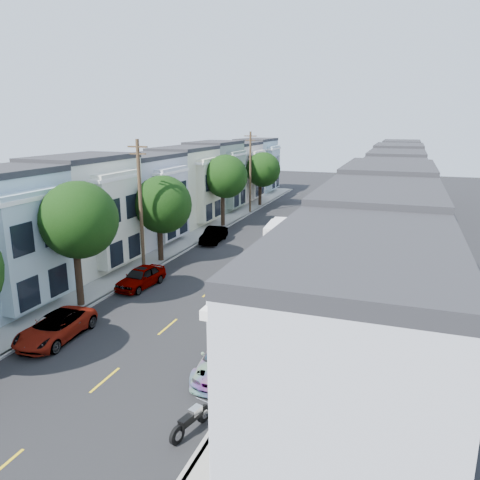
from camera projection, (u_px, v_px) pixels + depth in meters
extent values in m
plane|color=black|center=(209.00, 292.00, 32.14)|extent=(160.00, 160.00, 0.00)
cube|color=black|center=(269.00, 241.00, 45.84)|extent=(12.00, 70.00, 0.02)
cube|color=gray|center=(212.00, 235.00, 47.78)|extent=(0.30, 70.00, 0.15)
cube|color=gray|center=(331.00, 245.00, 43.86)|extent=(0.30, 70.00, 0.15)
cube|color=gray|center=(201.00, 234.00, 48.20)|extent=(2.60, 70.00, 0.15)
cube|color=gray|center=(345.00, 246.00, 43.44)|extent=(2.60, 70.00, 0.15)
cube|color=gold|center=(269.00, 241.00, 45.84)|extent=(0.12, 70.00, 0.01)
cube|color=silver|center=(168.00, 232.00, 49.44)|extent=(5.00, 70.00, 8.50)
cube|color=silver|center=(388.00, 251.00, 42.23)|extent=(5.00, 70.00, 8.50)
cylinder|color=black|center=(79.00, 277.00, 29.09)|extent=(0.44, 0.44, 3.99)
sphere|color=#16360E|center=(78.00, 220.00, 28.09)|extent=(4.70, 4.70, 4.70)
cylinder|color=black|center=(160.00, 243.00, 38.64)|extent=(0.44, 0.44, 3.22)
sphere|color=#16360E|center=(162.00, 204.00, 37.74)|extent=(4.70, 4.70, 4.70)
cylinder|color=black|center=(223.00, 209.00, 51.42)|extent=(0.44, 0.44, 3.95)
sphere|color=#16360E|center=(225.00, 176.00, 50.43)|extent=(4.70, 4.70, 4.70)
cylinder|color=black|center=(260.00, 194.00, 64.23)|extent=(0.44, 0.44, 3.36)
sphere|color=#16360E|center=(262.00, 170.00, 63.31)|extent=(4.70, 4.70, 4.70)
cylinder|color=black|center=(355.00, 206.00, 56.61)|extent=(0.44, 0.44, 2.74)
sphere|color=#16360E|center=(359.00, 186.00, 55.90)|extent=(3.10, 3.10, 3.10)
cylinder|color=#42301E|center=(141.00, 210.00, 34.76)|extent=(0.26, 0.26, 10.00)
cube|color=#42301E|center=(137.00, 147.00, 33.63)|extent=(1.60, 0.12, 0.12)
cylinder|color=#42301E|center=(250.00, 174.00, 58.51)|extent=(0.26, 0.26, 10.00)
cube|color=#42301E|center=(250.00, 136.00, 57.37)|extent=(1.60, 0.12, 0.12)
cube|color=silver|center=(279.00, 237.00, 39.99)|extent=(2.29, 4.10, 2.24)
cube|color=silver|center=(288.00, 230.00, 42.75)|extent=(2.29, 1.91, 2.06)
cube|color=black|center=(282.00, 248.00, 41.07)|extent=(2.10, 5.88, 0.23)
cube|color=#2D0A51|center=(269.00, 239.00, 38.16)|extent=(0.86, 0.04, 0.42)
cube|color=#198C1E|center=(278.00, 240.00, 37.91)|extent=(0.67, 0.04, 0.42)
cylinder|color=black|center=(264.00, 254.00, 39.63)|extent=(0.27, 0.86, 0.86)
cylinder|color=black|center=(288.00, 257.00, 38.96)|extent=(0.27, 0.86, 0.86)
cylinder|color=black|center=(276.00, 243.00, 43.13)|extent=(0.27, 0.86, 0.86)
cylinder|color=black|center=(298.00, 245.00, 42.47)|extent=(0.27, 0.86, 0.86)
imported|color=black|center=(305.00, 220.00, 51.79)|extent=(2.30, 4.77, 1.39)
imported|color=#101640|center=(55.00, 328.00, 24.97)|extent=(2.50, 5.04, 1.37)
imported|color=#9699AC|center=(141.00, 277.00, 32.86)|extent=(2.14, 4.67, 1.47)
imported|color=#430E05|center=(214.00, 235.00, 45.04)|extent=(1.80, 4.44, 1.45)
imported|color=#49494A|center=(226.00, 357.00, 21.76)|extent=(2.37, 5.10, 1.50)
imported|color=silver|center=(273.00, 298.00, 29.17)|extent=(1.87, 4.22, 1.33)
imported|color=black|center=(326.00, 229.00, 47.64)|extent=(1.72, 4.18, 1.36)
imported|color=#142640|center=(336.00, 216.00, 54.20)|extent=(2.13, 4.97, 1.49)
cylinder|color=black|center=(200.00, 412.00, 18.27)|extent=(0.13, 0.71, 0.71)
cylinder|color=black|center=(182.00, 437.00, 16.84)|extent=(0.13, 0.71, 0.71)
cube|color=black|center=(191.00, 419.00, 17.51)|extent=(0.25, 1.23, 0.20)
cube|color=#B2B2B2|center=(194.00, 410.00, 17.71)|extent=(0.31, 0.49, 0.25)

